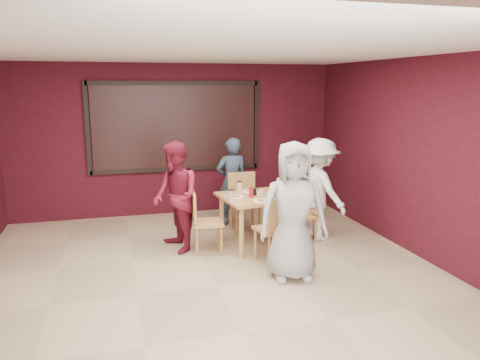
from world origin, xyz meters
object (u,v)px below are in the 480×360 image
object	(u,v)px
chair_back	(244,198)
diner_back	(232,181)
chair_front	(277,226)
dining_table	(255,202)
diner_right	(320,189)
chair_right	(306,212)
diner_front	(293,211)
diner_left	(175,197)
chair_left	(203,219)

from	to	relation	value
chair_back	diner_back	distance (m)	0.47
chair_front	chair_back	xyz separation A→B (m)	(-0.03, 1.56, 0.02)
dining_table	chair_front	size ratio (longest dim) A/B	1.18
chair_front	diner_right	bearing A→B (deg)	39.34
chair_right	diner_right	xyz separation A→B (m)	(0.23, 0.02, 0.35)
chair_back	diner_front	distance (m)	2.11
diner_front	diner_right	distance (m)	1.66
chair_front	dining_table	bearing A→B (deg)	95.63
dining_table	diner_front	world-z (taller)	diner_front
chair_front	diner_back	xyz separation A→B (m)	(-0.13, 1.96, 0.23)
diner_right	chair_front	bearing A→B (deg)	112.03
dining_table	chair_right	world-z (taller)	dining_table
diner_right	diner_left	bearing A→B (deg)	71.30
chair_front	diner_front	xyz separation A→B (m)	(0.02, -0.52, 0.34)
chair_left	diner_right	xyz separation A→B (m)	(1.89, 0.12, 0.30)
chair_left	diner_right	world-z (taller)	diner_right
chair_left	diner_front	xyz separation A→B (m)	(0.91, -1.22, 0.37)
chair_right	diner_left	size ratio (longest dim) A/B	0.49
chair_right	diner_right	world-z (taller)	diner_right
diner_back	diner_right	world-z (taller)	diner_right
chair_right	diner_front	xyz separation A→B (m)	(-0.75, -1.33, 0.42)
chair_back	chair_right	distance (m)	1.10
chair_back	chair_right	world-z (taller)	chair_back
chair_front	chair_back	world-z (taller)	chair_back
dining_table	chair_back	bearing A→B (deg)	87.00
chair_back	diner_back	bearing A→B (deg)	103.61
diner_left	dining_table	bearing A→B (deg)	72.43
dining_table	diner_left	size ratio (longest dim) A/B	0.68
dining_table	chair_back	distance (m)	0.82
dining_table	diner_front	bearing A→B (deg)	-85.76
chair_left	chair_front	bearing A→B (deg)	-37.93
diner_right	diner_back	bearing A→B (deg)	27.42
chair_back	diner_right	size ratio (longest dim) A/B	0.61
chair_left	diner_left	xyz separation A→B (m)	(-0.36, 0.18, 0.31)
diner_left	diner_back	bearing A→B (deg)	122.26
chair_front	diner_left	world-z (taller)	diner_left
chair_front	diner_back	world-z (taller)	diner_back
dining_table	diner_left	xyz separation A→B (m)	(-1.18, 0.12, 0.13)
chair_left	chair_right	size ratio (longest dim) A/B	1.12
diner_front	dining_table	bearing A→B (deg)	102.82
diner_back	diner_front	bearing A→B (deg)	90.24
diner_left	diner_right	bearing A→B (deg)	76.92
chair_front	chair_right	size ratio (longest dim) A/B	1.18
chair_front	chair_left	xyz separation A→B (m)	(-0.89, 0.70, -0.03)
chair_left	diner_right	size ratio (longest dim) A/B	0.56
chair_front	diner_back	bearing A→B (deg)	93.78
chair_left	diner_back	xyz separation A→B (m)	(0.76, 1.26, 0.26)
diner_right	diner_front	bearing A→B (deg)	126.62
chair_front	chair_right	xyz separation A→B (m)	(0.77, 0.80, -0.08)
chair_right	diner_left	bearing A→B (deg)	178.03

